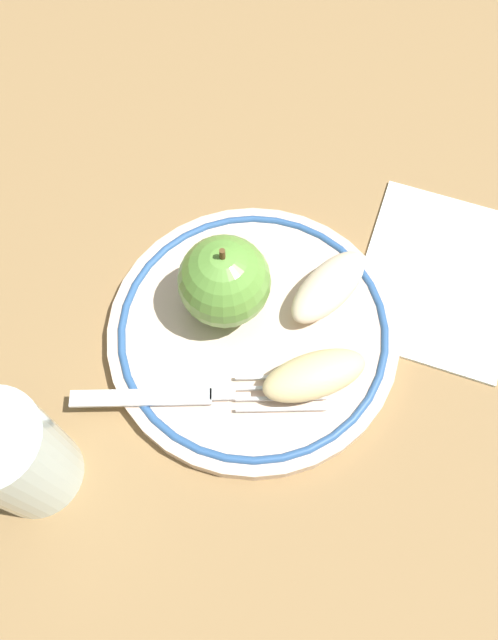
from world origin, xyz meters
name	(u,v)px	position (x,y,z in m)	size (l,w,h in m)	color
ground_plane	(237,322)	(0.00, 0.00, 0.00)	(2.00, 2.00, 0.00)	olive
plate	(249,335)	(0.00, 0.02, 0.01)	(0.22, 0.22, 0.02)	beige
apple_red_whole	(222,283)	(0.00, -0.01, 0.05)	(0.07, 0.07, 0.08)	#619A3C
apple_slice_front	(315,375)	(0.00, 0.08, 0.03)	(0.08, 0.03, 0.02)	beige
apple_slice_back	(328,287)	(-0.06, 0.04, 0.03)	(0.08, 0.03, 0.02)	beige
fork	(190,395)	(0.07, 0.02, 0.02)	(0.15, 0.14, 0.00)	silver
drinking_glass	(16,457)	(0.18, -0.01, 0.05)	(0.06, 0.06, 0.10)	silver
napkin_folded	(439,275)	(-0.14, 0.09, 0.00)	(0.16, 0.12, 0.01)	white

